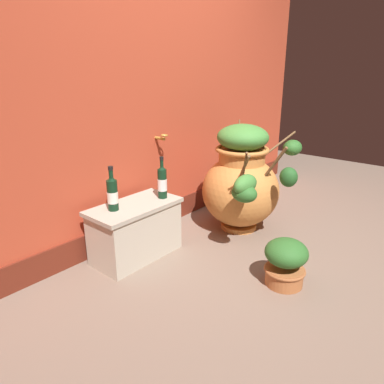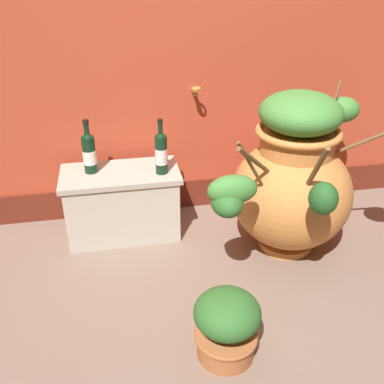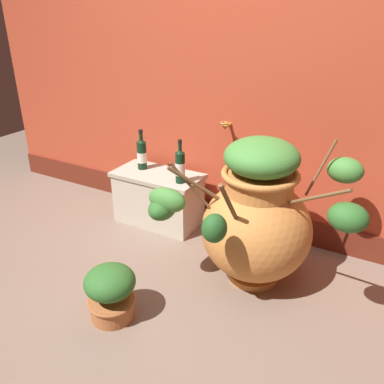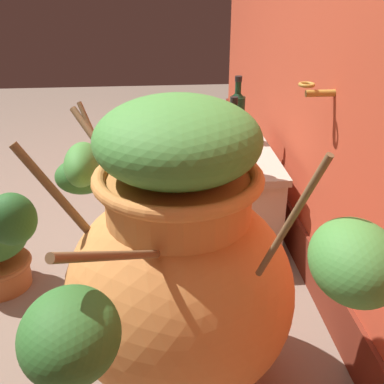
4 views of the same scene
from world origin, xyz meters
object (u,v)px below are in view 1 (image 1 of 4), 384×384
Objects in this scene: wine_bottle_middle at (162,181)px; terracotta_urn at (242,181)px; wine_bottle_left at (112,193)px; potted_shrub at (286,261)px.

terracotta_urn is at bearing -21.34° from wine_bottle_middle.
wine_bottle_left is 0.98× the size of wine_bottle_middle.
wine_bottle_middle is at bearing 158.66° from terracotta_urn.
wine_bottle_left is at bearing 116.70° from potted_shrub.
terracotta_urn reaches higher than wine_bottle_left.
terracotta_urn is 1.13m from wine_bottle_left.
terracotta_urn reaches higher than potted_shrub.
wine_bottle_left is at bearing 167.62° from wine_bottle_middle.
terracotta_urn is 3.70× the size of wine_bottle_left.
wine_bottle_left reaches higher than potted_shrub.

